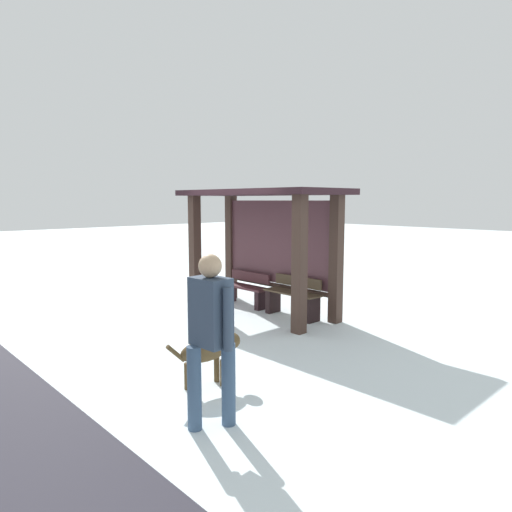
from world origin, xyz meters
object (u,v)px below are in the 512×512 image
object	(u,v)px
bench_center_inside	(293,298)
dog	(209,352)
bus_shelter	(265,224)
person_walking	(211,328)
bench_left_inside	(246,290)

from	to	relation	value
bench_center_inside	dog	size ratio (longest dim) A/B	1.25
bus_shelter	dog	world-z (taller)	bus_shelter
bench_center_inside	bus_shelter	bearing A→B (deg)	-172.69
bench_center_inside	dog	bearing A→B (deg)	-64.35
bus_shelter	person_walking	world-z (taller)	bus_shelter
bus_shelter	bench_center_inside	size ratio (longest dim) A/B	2.89
person_walking	dog	size ratio (longest dim) A/B	1.77
bench_left_inside	person_walking	world-z (taller)	person_walking
bus_shelter	person_walking	size ratio (longest dim) A/B	2.03
bus_shelter	dog	distance (m)	4.05
bus_shelter	bench_left_inside	xyz separation A→B (m)	(-0.67, 0.09, -1.44)
bench_center_inside	dog	world-z (taller)	bench_center_inside
person_walking	dog	xyz separation A→B (m)	(-0.81, 0.59, -0.57)
person_walking	bench_left_inside	bearing A→B (deg)	134.30
bench_center_inside	bench_left_inside	bearing A→B (deg)	-179.97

